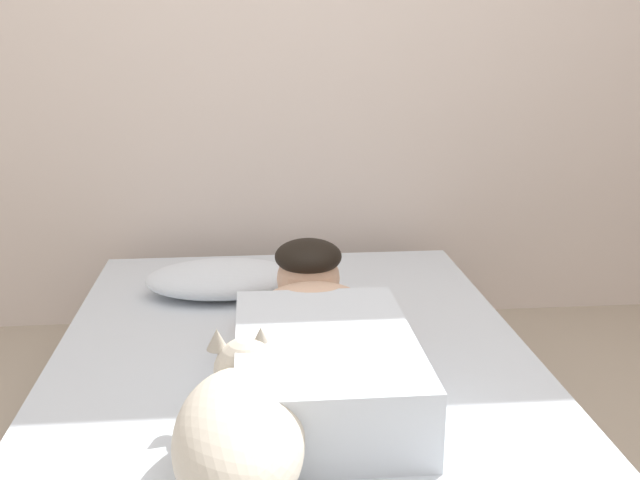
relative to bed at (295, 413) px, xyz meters
The scene contains 7 objects.
back_wall 1.62m from the bed, 83.38° to the left, with size 4.68×0.12×2.50m.
bed is the anchor object (origin of this frame).
pillow 0.62m from the bed, 111.29° to the left, with size 0.52×0.32×0.11m, color silver.
person_lying 0.31m from the bed, 65.20° to the right, with size 0.43×0.92×0.27m.
dog 0.62m from the bed, 104.69° to the right, with size 0.26×0.57×0.21m.
coffee_cup 0.45m from the bed, 75.52° to the left, with size 0.12×0.09×0.07m.
cell_phone 0.20m from the bed, 73.14° to the right, with size 0.07×0.14×0.01m, color black.
Camera 1 is at (-0.24, -1.36, 1.21)m, focal length 42.15 mm.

